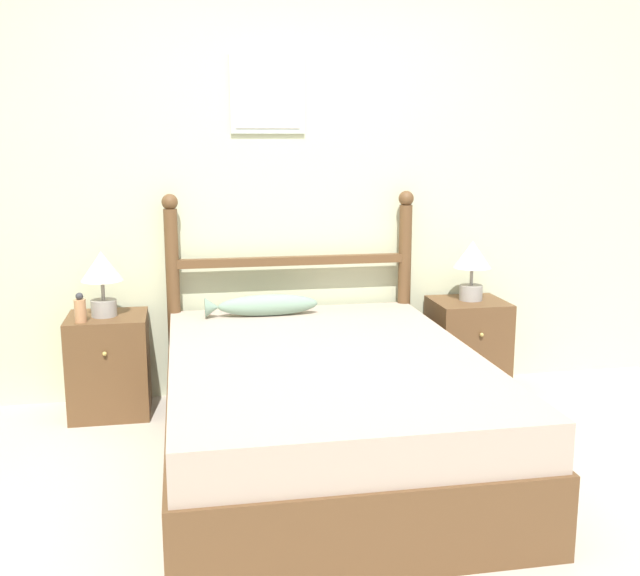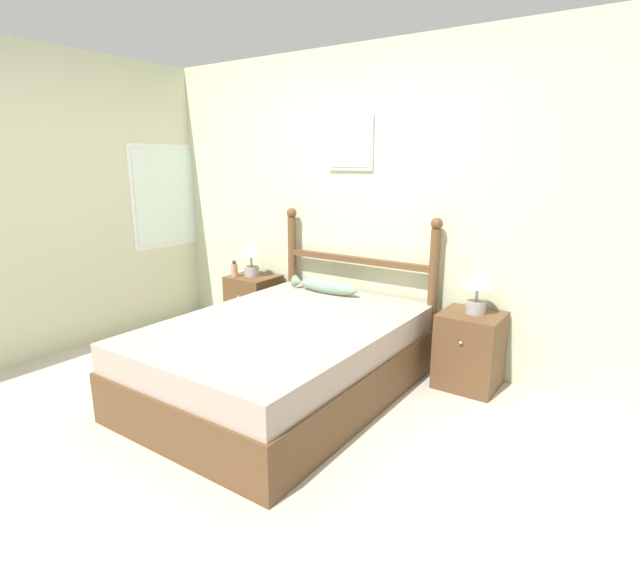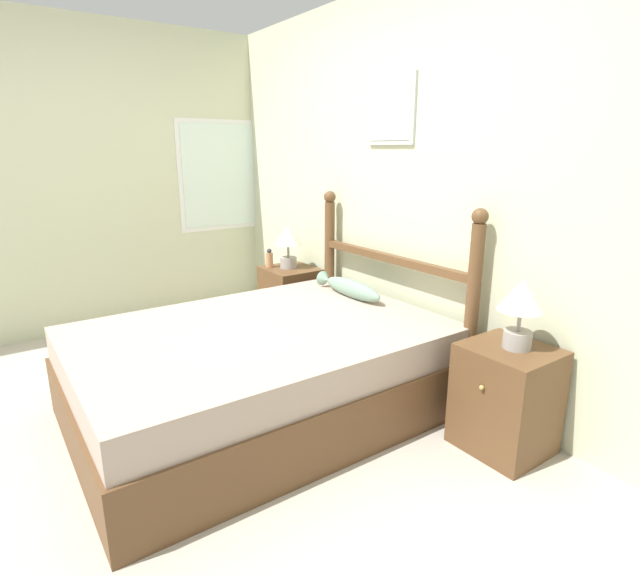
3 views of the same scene
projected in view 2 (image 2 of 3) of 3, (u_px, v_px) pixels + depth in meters
ground_plane at (223, 426)px, 3.18m from camera, size 16.00×16.00×0.00m
wall_back at (363, 205)px, 4.24m from camera, size 6.40×0.08×2.55m
wall_left at (31, 207)px, 4.06m from camera, size 0.08×6.40×2.55m
bed at (284, 358)px, 3.59m from camera, size 1.47×2.09×0.54m
headboard at (356, 277)px, 4.29m from camera, size 1.48×0.09×1.22m
nightstand_left at (254, 304)px, 4.86m from camera, size 0.43×0.43×0.57m
nightstand_right at (469, 350)px, 3.68m from camera, size 0.43×0.43×0.57m
table_lamp_left at (251, 251)px, 4.72m from camera, size 0.23×0.23×0.36m
table_lamp_right at (478, 281)px, 3.56m from camera, size 0.23×0.23×0.36m
bottle at (234, 269)px, 4.73m from camera, size 0.06×0.06×0.16m
fish_pillow at (325, 286)px, 4.26m from camera, size 0.64×0.11×0.12m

